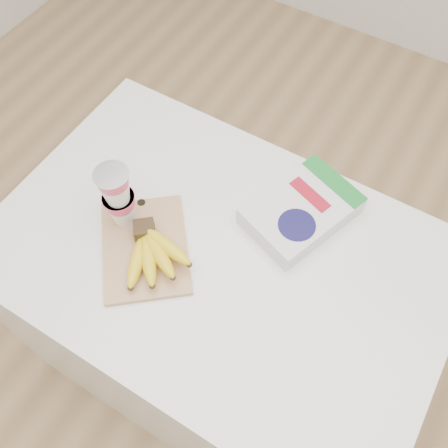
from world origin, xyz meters
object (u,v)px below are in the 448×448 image
Objects in this scene: cutting_board at (145,248)px; yogurt_stack at (118,196)px; table at (219,315)px; cereal_box at (301,210)px; bananas at (152,252)px.

cutting_board is 0.14m from yogurt_stack.
cereal_box is (0.12, 0.19, 0.43)m from table.
bananas is 0.37m from cereal_box.
table is at bearing 10.38° from yogurt_stack.
bananas is 0.15m from yogurt_stack.
cutting_board reaches higher than table.
bananas is at bearing -110.76° from cereal_box.
cutting_board is at bearing -23.23° from yogurt_stack.
bananas is at bearing -141.77° from table.
table is 4.03× the size of cutting_board.
bananas is 1.01× the size of yogurt_stack.
bananas reaches higher than table.
yogurt_stack is at bearing 117.12° from cutting_board.
bananas is (-0.12, -0.09, 0.44)m from table.
cereal_box is (0.27, 0.27, 0.02)m from cutting_board.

